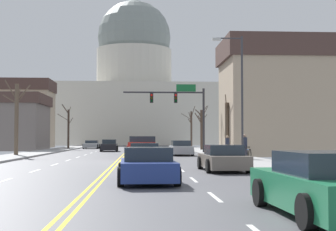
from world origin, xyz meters
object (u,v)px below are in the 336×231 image
object	(u,v)px
pedestrian_01	(227,144)
sedan_oncoming_00	(109,146)
sedan_near_03	(223,159)
sedan_near_05	(325,186)
sedan_oncoming_01	(92,145)
signal_gantry	(181,104)
sedan_near_00	(181,148)
sedan_near_02	(145,154)
pedestrian_00	(245,145)
bicycle_parked	(248,154)
street_lamp_right	(238,87)
sedan_near_04	(147,166)
pickup_truck_near_01	(142,149)

from	to	relation	value
pedestrian_01	sedan_oncoming_00	bearing A→B (deg)	122.50
sedan_oncoming_00	sedan_near_03	bearing A→B (deg)	-76.85
sedan_near_05	sedan_oncoming_00	bearing A→B (deg)	99.22
sedan_near_05	sedan_oncoming_01	xyz separation A→B (m)	(-10.64, 58.34, -0.07)
signal_gantry	sedan_near_00	world-z (taller)	signal_gantry
sedan_near_02	pedestrian_00	size ratio (longest dim) A/B	2.69
sedan_near_02	bicycle_parked	xyz separation A→B (m)	(7.00, 2.90, -0.10)
street_lamp_right	sedan_near_02	xyz separation A→B (m)	(-6.18, -2.03, -4.34)
sedan_near_00	pedestrian_01	size ratio (longest dim) A/B	2.94
sedan_near_05	pedestrian_00	distance (m)	22.87
sedan_near_04	bicycle_parked	world-z (taller)	sedan_near_04
sedan_near_00	pedestrian_01	world-z (taller)	pedestrian_01
street_lamp_right	sedan_oncoming_01	size ratio (longest dim) A/B	1.79
pickup_truck_near_01	sedan_oncoming_00	world-z (taller)	pickup_truck_near_01
street_lamp_right	sedan_near_04	bearing A→B (deg)	-113.20
sedan_near_05	street_lamp_right	bearing A→B (deg)	82.93
pickup_truck_near_01	pedestrian_00	distance (m)	7.52
sedan_near_02	pedestrian_01	distance (m)	10.99
sedan_oncoming_01	pedestrian_00	xyz separation A→B (m)	(13.92, -35.71, 0.53)
sedan_near_05	sedan_oncoming_00	xyz separation A→B (m)	(-7.30, 44.96, 0.01)
sedan_near_00	sedan_near_02	bearing A→B (deg)	-104.13
sedan_oncoming_00	pedestrian_01	bearing A→B (deg)	-57.50
pedestrian_00	pedestrian_01	distance (m)	5.91
sedan_near_00	sedan_oncoming_00	distance (m)	14.18
sedan_near_05	bicycle_parked	world-z (taller)	sedan_near_05
pickup_truck_near_01	pedestrian_00	world-z (taller)	pedestrian_00
sedan_near_03	pedestrian_01	size ratio (longest dim) A/B	2.79
sedan_near_03	sedan_near_04	world-z (taller)	sedan_near_04
sedan_near_02	sedan_oncoming_00	bearing A→B (deg)	98.63
street_lamp_right	bicycle_parked	xyz separation A→B (m)	(0.81, 0.87, -4.44)
sedan_near_03	sedan_near_04	bearing A→B (deg)	-122.81
sedan_oncoming_01	bicycle_parked	world-z (taller)	sedan_oncoming_01
sedan_oncoming_00	bicycle_parked	size ratio (longest dim) A/B	2.53
pickup_truck_near_01	pedestrian_01	distance (m)	7.39
pickup_truck_near_01	sedan_near_04	world-z (taller)	pickup_truck_near_01
pedestrian_00	street_lamp_right	bearing A→B (deg)	-125.50
pickup_truck_near_01	sedan_near_05	xyz separation A→B (m)	(3.62, -25.62, -0.14)
signal_gantry	bicycle_parked	bearing A→B (deg)	-76.52
sedan_near_00	sedan_oncoming_00	size ratio (longest dim) A/B	1.05
sedan_near_02	sedan_oncoming_00	size ratio (longest dim) A/B	1.00
signal_gantry	sedan_near_05	distance (m)	37.14
pickup_truck_near_01	pedestrian_00	size ratio (longest dim) A/B	3.23
pedestrian_00	bicycle_parked	bearing A→B (deg)	15.62
signal_gantry	sedan_oncoming_00	bearing A→B (deg)	132.59
sedan_oncoming_00	signal_gantry	bearing A→B (deg)	-47.41
signal_gantry	sedan_oncoming_01	distance (m)	24.37
signal_gantry	pickup_truck_near_01	distance (m)	12.56
bicycle_parked	pedestrian_01	bearing A→B (deg)	93.51
pickup_truck_near_01	signal_gantry	bearing A→B (deg)	71.68
sedan_near_02	pedestrian_01	bearing A→B (deg)	52.79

